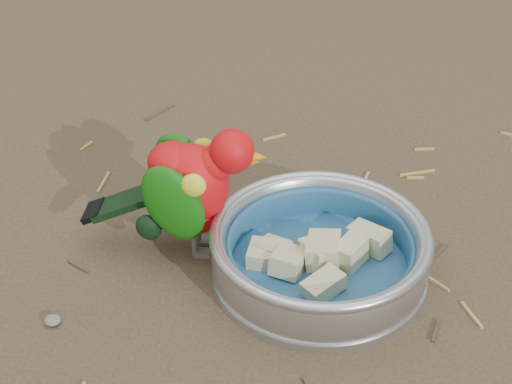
# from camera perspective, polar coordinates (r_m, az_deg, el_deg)

# --- Properties ---
(ground) EXTENTS (60.00, 60.00, 0.00)m
(ground) POSITION_cam_1_polar(r_m,az_deg,el_deg) (0.82, 5.67, -8.22)
(ground) COLOR #493828
(food_bowl) EXTENTS (0.23, 0.23, 0.02)m
(food_bowl) POSITION_cam_1_polar(r_m,az_deg,el_deg) (0.85, 4.58, -5.68)
(food_bowl) COLOR #B2B2BA
(food_bowl) RESTS_ON ground
(bowl_wall) EXTENTS (0.23, 0.23, 0.04)m
(bowl_wall) POSITION_cam_1_polar(r_m,az_deg,el_deg) (0.83, 4.68, -4.11)
(bowl_wall) COLOR #B2B2BA
(bowl_wall) RESTS_ON food_bowl
(fruit_wedges) EXTENTS (0.14, 0.14, 0.03)m
(fruit_wedges) POSITION_cam_1_polar(r_m,az_deg,el_deg) (0.83, 4.66, -4.48)
(fruit_wedges) COLOR #CBBE8E
(fruit_wedges) RESTS_ON food_bowl
(lory_parrot) EXTENTS (0.19, 0.09, 0.15)m
(lory_parrot) POSITION_cam_1_polar(r_m,az_deg,el_deg) (0.85, -4.77, -0.15)
(lory_parrot) COLOR red
(lory_parrot) RESTS_ON ground
(ground_debris) EXTENTS (0.90, 0.80, 0.01)m
(ground_debris) POSITION_cam_1_polar(r_m,az_deg,el_deg) (0.88, 6.97, -4.63)
(ground_debris) COLOR #A69243
(ground_debris) RESTS_ON ground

